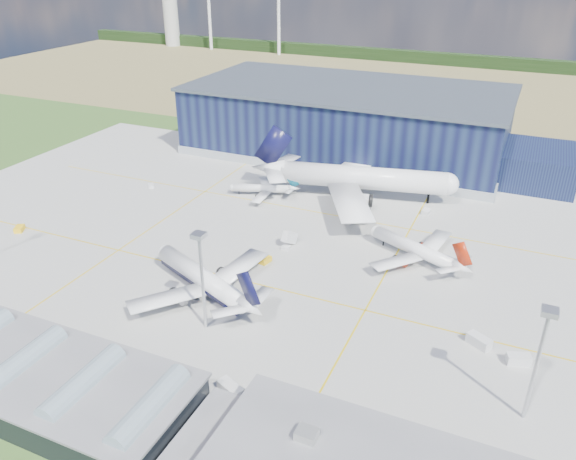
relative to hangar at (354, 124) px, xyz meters
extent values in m
plane|color=#305720|center=(-2.81, -94.80, -11.62)|extent=(600.00, 600.00, 0.00)
cube|color=#A7A7A2|center=(-2.81, -84.80, -11.59)|extent=(220.00, 160.00, 0.06)
cube|color=#DDB90B|center=(-2.81, -104.80, -11.54)|extent=(180.00, 0.40, 0.02)
cube|color=#DDB90B|center=(-2.81, -59.80, -11.54)|extent=(180.00, 0.40, 0.02)
cube|color=#DDB90B|center=(-32.81, -84.80, -11.54)|extent=(0.40, 120.00, 0.02)
cube|color=#DDB90B|center=(37.19, -84.80, -11.54)|extent=(0.40, 120.00, 0.02)
cube|color=#94864F|center=(-2.81, 125.20, -11.62)|extent=(600.00, 220.00, 0.01)
cube|color=black|center=(-2.81, 205.20, -7.62)|extent=(600.00, 8.00, 8.00)
cylinder|color=white|center=(-182.81, 195.20, 23.38)|extent=(2.40, 2.40, 70.00)
cylinder|color=white|center=(-122.81, 195.20, 23.38)|extent=(2.40, 2.40, 70.00)
cylinder|color=silver|center=(-222.81, 200.20, 8.38)|extent=(12.00, 12.00, 40.00)
cube|color=#101435|center=(-2.81, 0.20, 0.88)|extent=(120.00, 60.00, 25.00)
cube|color=#9AA2A8|center=(-2.81, 0.20, -10.02)|extent=(121.00, 61.00, 3.20)
cube|color=#464E58|center=(-2.81, 0.20, 13.88)|extent=(122.00, 62.00, 1.20)
cube|color=#101435|center=(69.19, -4.80, -5.62)|extent=(24.00, 30.00, 12.00)
cube|color=black|center=(52.19, -143.60, -8.62)|extent=(44.00, 0.40, 1.40)
cube|color=black|center=(52.19, -143.60, -5.12)|extent=(44.00, 0.40, 1.40)
cube|color=#B6B7B2|center=(42.19, -152.80, -1.52)|extent=(3.20, 2.60, 1.60)
cube|color=black|center=(-12.81, -154.80, -8.62)|extent=(65.00, 22.00, 6.00)
cube|color=slate|center=(-12.81, -154.80, -5.42)|extent=(66.00, 23.00, 0.50)
cube|color=slate|center=(27.19, -154.80, -8.62)|extent=(10.00, 18.00, 6.00)
cylinder|color=#889DA8|center=(-12.81, -154.80, -5.22)|extent=(4.40, 18.00, 4.40)
cylinder|color=#889DA8|center=(1.19, -154.80, -5.22)|extent=(4.40, 18.00, 4.40)
cylinder|color=#889DA8|center=(15.19, -154.80, -5.22)|extent=(4.40, 18.00, 4.40)
cylinder|color=#BBBDC3|center=(7.19, -124.80, -0.62)|extent=(0.70, 0.70, 22.00)
cube|color=#BBBDC3|center=(7.19, -124.80, 10.88)|extent=(2.60, 2.60, 1.00)
cylinder|color=#BBBDC3|center=(72.19, -124.80, -0.62)|extent=(0.70, 0.70, 22.00)
cube|color=#BBBDC3|center=(72.19, -124.80, 10.88)|extent=(2.60, 2.60, 1.00)
cube|color=yellow|center=(-66.71, -107.13, -10.86)|extent=(3.71, 4.26, 1.52)
cube|color=yellow|center=(6.68, -94.45, -10.89)|extent=(2.89, 3.75, 1.46)
cube|color=silver|center=(22.27, -140.80, -10.44)|extent=(5.88, 4.25, 2.35)
cube|color=silver|center=(39.22, -47.08, -10.91)|extent=(2.58, 3.50, 1.40)
cube|color=silver|center=(62.37, -107.44, -10.45)|extent=(5.56, 4.56, 2.33)
cube|color=silver|center=(-51.69, -64.25, -11.02)|extent=(3.21, 3.30, 1.20)
cube|color=silver|center=(70.27, -110.14, -10.52)|extent=(5.04, 3.53, 2.20)
cube|color=silver|center=(8.78, -83.20, -10.05)|extent=(3.05, 5.21, 3.13)
imported|color=#99999E|center=(50.43, -142.80, -11.03)|extent=(3.62, 2.01, 1.16)
imported|color=#99999E|center=(37.60, -142.80, -10.98)|extent=(4.00, 1.83, 1.27)
camera|label=1|loc=(63.99, -208.66, 62.52)|focal=35.00mm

